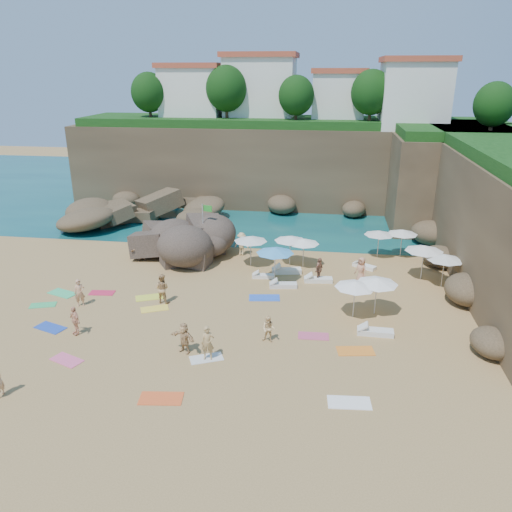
# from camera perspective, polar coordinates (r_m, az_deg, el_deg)

# --- Properties ---
(ground) EXTENTS (120.00, 120.00, 0.00)m
(ground) POSITION_cam_1_polar(r_m,az_deg,el_deg) (30.72, -4.51, -5.25)
(ground) COLOR tan
(ground) RESTS_ON ground
(seawater) EXTENTS (120.00, 120.00, 0.00)m
(seawater) POSITION_cam_1_polar(r_m,az_deg,el_deg) (58.83, 1.85, 7.40)
(seawater) COLOR #0C4751
(seawater) RESTS_ON ground
(cliff_back) EXTENTS (44.00, 8.00, 8.00)m
(cliff_back) POSITION_cam_1_polar(r_m,az_deg,el_deg) (52.96, 3.46, 10.32)
(cliff_back) COLOR brown
(cliff_back) RESTS_ON ground
(cliff_corner) EXTENTS (10.00, 12.00, 8.00)m
(cliff_corner) POSITION_cam_1_polar(r_m,az_deg,el_deg) (49.05, 20.85, 8.22)
(cliff_corner) COLOR brown
(cliff_corner) RESTS_ON ground
(rock_promontory) EXTENTS (12.00, 7.00, 2.00)m
(rock_promontory) POSITION_cam_1_polar(r_m,az_deg,el_deg) (48.19, -13.24, 3.90)
(rock_promontory) COLOR brown
(rock_promontory) RESTS_ON ground
(clifftop_buildings) EXTENTS (28.48, 9.48, 7.00)m
(clifftop_buildings) POSITION_cam_1_polar(r_m,az_deg,el_deg) (52.90, 4.80, 18.17)
(clifftop_buildings) COLOR white
(clifftop_buildings) RESTS_ON cliff_back
(clifftop_trees) EXTENTS (35.60, 23.82, 4.40)m
(clifftop_trees) POSITION_cam_1_polar(r_m,az_deg,el_deg) (46.55, 6.62, 17.83)
(clifftop_trees) COLOR #11380F
(clifftop_trees) RESTS_ON ground
(marina_masts) EXTENTS (3.10, 0.10, 6.00)m
(marina_masts) POSITION_cam_1_polar(r_m,az_deg,el_deg) (62.22, -13.66, 10.38)
(marina_masts) COLOR white
(marina_masts) RESTS_ON ground
(rock_outcrop) EXTENTS (8.56, 7.21, 2.97)m
(rock_outcrop) POSITION_cam_1_polar(r_m,az_deg,el_deg) (38.68, -7.42, 0.18)
(rock_outcrop) COLOR brown
(rock_outcrop) RESTS_ON ground
(flag_pole) EXTENTS (0.78, 0.26, 4.08)m
(flag_pole) POSITION_cam_1_polar(r_m,az_deg,el_deg) (37.43, -5.88, 3.75)
(flag_pole) COLOR silver
(flag_pole) RESTS_ON ground
(parasol_0) EXTENTS (2.38, 2.38, 2.25)m
(parasol_0) POSITION_cam_1_polar(r_m,az_deg,el_deg) (35.46, -0.61, 1.99)
(parasol_0) COLOR silver
(parasol_0) RESTS_ON ground
(parasol_1) EXTENTS (2.22, 2.22, 2.10)m
(parasol_1) POSITION_cam_1_polar(r_m,az_deg,el_deg) (38.32, 13.90, 2.59)
(parasol_1) COLOR silver
(parasol_1) RESTS_ON ground
(parasol_2) EXTENTS (2.31, 2.31, 2.18)m
(parasol_2) POSITION_cam_1_polar(r_m,az_deg,el_deg) (35.81, 3.94, 2.03)
(parasol_2) COLOR silver
(parasol_2) RESTS_ON ground
(parasol_3) EXTENTS (2.26, 2.26, 2.14)m
(parasol_3) POSITION_cam_1_polar(r_m,az_deg,el_deg) (38.89, 16.40, 2.66)
(parasol_3) COLOR silver
(parasol_3) RESTS_ON ground
(parasol_4) EXTENTS (2.53, 2.53, 2.39)m
(parasol_4) POSITION_cam_1_polar(r_m,az_deg,el_deg) (34.95, 18.68, 0.83)
(parasol_4) COLOR silver
(parasol_4) RESTS_ON ground
(parasol_7) EXTENTS (2.23, 2.23, 2.11)m
(parasol_7) POSITION_cam_1_polar(r_m,az_deg,el_deg) (35.48, 5.48, 1.69)
(parasol_7) COLOR silver
(parasol_7) RESTS_ON ground
(parasol_8) EXTENTS (2.35, 2.35, 2.22)m
(parasol_8) POSITION_cam_1_polar(r_m,az_deg,el_deg) (34.23, 20.80, -0.13)
(parasol_8) COLOR silver
(parasol_8) RESTS_ON ground
(parasol_9) EXTENTS (2.40, 2.40, 2.27)m
(parasol_9) POSITION_cam_1_polar(r_m,az_deg,el_deg) (29.16, 13.67, -2.78)
(parasol_9) COLOR silver
(parasol_9) RESTS_ON ground
(parasol_10) EXTENTS (2.52, 2.52, 2.38)m
(parasol_10) POSITION_cam_1_polar(r_m,az_deg,el_deg) (32.81, 2.19, 0.66)
(parasol_10) COLOR silver
(parasol_10) RESTS_ON ground
(parasol_11) EXTENTS (2.32, 2.32, 2.19)m
(parasol_11) POSITION_cam_1_polar(r_m,az_deg,el_deg) (28.59, 11.27, -3.20)
(parasol_11) COLOR silver
(parasol_11) RESTS_ON ground
(lounger_0) EXTENTS (1.61, 0.68, 0.24)m
(lounger_0) POSITION_cam_1_polar(r_m,az_deg,el_deg) (34.04, 0.89, -2.31)
(lounger_0) COLOR white
(lounger_0) RESTS_ON ground
(lounger_1) EXTENTS (1.94, 0.83, 0.29)m
(lounger_1) POSITION_cam_1_polar(r_m,az_deg,el_deg) (33.64, 7.12, -2.72)
(lounger_1) COLOR white
(lounger_1) RESTS_ON ground
(lounger_2) EXTENTS (1.86, 0.86, 0.28)m
(lounger_2) POSITION_cam_1_polar(r_m,az_deg,el_deg) (32.62, 3.13, -3.36)
(lounger_2) COLOR silver
(lounger_2) RESTS_ON ground
(lounger_3) EXTENTS (2.13, 1.04, 0.32)m
(lounger_3) POSITION_cam_1_polar(r_m,az_deg,el_deg) (34.89, 3.52, -1.70)
(lounger_3) COLOR white
(lounger_3) RESTS_ON ground
(lounger_4) EXTENTS (1.72, 1.39, 0.26)m
(lounger_4) POSITION_cam_1_polar(r_m,az_deg,el_deg) (36.53, 12.28, -1.15)
(lounger_4) COLOR white
(lounger_4) RESTS_ON ground
(lounger_5) EXTENTS (1.93, 0.69, 0.30)m
(lounger_5) POSITION_cam_1_polar(r_m,az_deg,el_deg) (27.75, 13.47, -8.44)
(lounger_5) COLOR silver
(lounger_5) RESTS_ON ground
(towel_0) EXTENTS (1.91, 1.38, 0.03)m
(towel_0) POSITION_cam_1_polar(r_m,az_deg,el_deg) (29.92, -22.44, -7.58)
(towel_0) COLOR #2245B5
(towel_0) RESTS_ON ground
(towel_1) EXTENTS (1.81, 1.36, 0.03)m
(towel_1) POSITION_cam_1_polar(r_m,az_deg,el_deg) (26.55, -20.82, -11.05)
(towel_1) COLOR #EC5B88
(towel_1) RESTS_ON ground
(towel_2) EXTENTS (1.97, 1.16, 0.03)m
(towel_2) POSITION_cam_1_polar(r_m,az_deg,el_deg) (22.74, -10.80, -15.69)
(towel_2) COLOR #F65B26
(towel_2) RESTS_ON ground
(towel_3) EXTENTS (1.67, 1.18, 0.03)m
(towel_3) POSITION_cam_1_polar(r_m,az_deg,el_deg) (32.83, -23.16, -5.18)
(towel_3) COLOR #35BA66
(towel_3) RESTS_ON ground
(towel_4) EXTENTS (1.80, 1.41, 0.03)m
(towel_4) POSITION_cam_1_polar(r_m,az_deg,el_deg) (30.37, -11.52, -5.92)
(towel_4) COLOR yellow
(towel_4) RESTS_ON ground
(towel_5) EXTENTS (1.80, 1.40, 0.03)m
(towel_5) POSITION_cam_1_polar(r_m,az_deg,el_deg) (25.13, -5.69, -11.56)
(towel_5) COLOR silver
(towel_5) RESTS_ON ground
(towel_7) EXTENTS (1.64, 0.94, 0.03)m
(towel_7) POSITION_cam_1_polar(r_m,az_deg,el_deg) (33.28, -17.19, -4.04)
(towel_7) COLOR #D32549
(towel_7) RESTS_ON ground
(towel_8) EXTENTS (2.01, 1.20, 0.03)m
(towel_8) POSITION_cam_1_polar(r_m,az_deg,el_deg) (31.13, 0.97, -4.79)
(towel_8) COLOR blue
(towel_8) RESTS_ON ground
(towel_9) EXTENTS (1.66, 0.88, 0.03)m
(towel_9) POSITION_cam_1_polar(r_m,az_deg,el_deg) (27.07, 6.58, -9.07)
(towel_9) COLOR #CA4E71
(towel_9) RESTS_ON ground
(towel_10) EXTENTS (1.98, 1.21, 0.03)m
(towel_10) POSITION_cam_1_polar(r_m,az_deg,el_deg) (26.09, 11.30, -10.59)
(towel_10) COLOR orange
(towel_10) RESTS_ON ground
(towel_11) EXTENTS (2.03, 1.48, 0.03)m
(towel_11) POSITION_cam_1_polar(r_m,az_deg,el_deg) (34.03, -21.24, -3.99)
(towel_11) COLOR #39C77A
(towel_11) RESTS_ON ground
(towel_12) EXTENTS (1.99, 1.53, 0.03)m
(towel_12) POSITION_cam_1_polar(r_m,az_deg,el_deg) (31.89, -12.00, -4.63)
(towel_12) COLOR #DEE63C
(towel_12) RESTS_ON ground
(towel_13) EXTENTS (1.90, 1.06, 0.03)m
(towel_13) POSITION_cam_1_polar(r_m,az_deg,el_deg) (22.49, 10.61, -16.15)
(towel_13) COLOR white
(towel_13) RESTS_ON ground
(person_stand_0) EXTENTS (0.73, 0.64, 1.69)m
(person_stand_0) POSITION_cam_1_polar(r_m,az_deg,el_deg) (31.61, -19.51, -3.99)
(person_stand_0) COLOR tan
(person_stand_0) RESTS_ON ground
(person_stand_1) EXTENTS (1.00, 0.83, 1.86)m
(person_stand_1) POSITION_cam_1_polar(r_m,az_deg,el_deg) (30.71, -10.70, -3.66)
(person_stand_1) COLOR tan
(person_stand_1) RESTS_ON ground
(person_stand_2) EXTENTS (1.24, 0.74, 1.80)m
(person_stand_2) POSITION_cam_1_polar(r_m,az_deg,el_deg) (37.94, -1.65, 1.39)
(person_stand_2) COLOR #D6B579
(person_stand_2) RESTS_ON ground
(person_stand_3) EXTENTS (0.77, 1.06, 1.67)m
(person_stand_3) POSITION_cam_1_polar(r_m,az_deg,el_deg) (33.48, 7.22, -1.56)
(person_stand_3) COLOR #96644B
(person_stand_3) RESTS_ON ground
(person_stand_4) EXTENTS (0.97, 0.95, 1.80)m
(person_stand_4) POSITION_cam_1_polar(r_m,az_deg,el_deg) (33.68, 11.92, -1.60)
(person_stand_4) COLOR tan
(person_stand_4) RESTS_ON ground
(person_stand_5) EXTENTS (1.58, 1.06, 1.66)m
(person_stand_5) POSITION_cam_1_polar(r_m,az_deg,el_deg) (37.76, -12.97, 0.65)
(person_stand_5) COLOR #A87D54
(person_stand_5) RESTS_ON ground
(person_lie_1) EXTENTS (1.70, 1.84, 0.39)m
(person_lie_1) POSITION_cam_1_polar(r_m,az_deg,el_deg) (28.69, -19.85, -8.05)
(person_lie_1) COLOR #F3B18A
(person_lie_1) RESTS_ON ground
(person_lie_3) EXTENTS (1.98, 2.04, 0.42)m
(person_lie_3) POSITION_cam_1_polar(r_m,az_deg,el_deg) (25.68, -8.16, -10.41)
(person_lie_3) COLOR tan
(person_lie_3) RESTS_ON ground
(person_lie_4) EXTENTS (0.95, 1.84, 0.42)m
(person_lie_4) POSITION_cam_1_polar(r_m,az_deg,el_deg) (24.98, -5.49, -11.25)
(person_lie_4) COLOR tan
(person_lie_4) RESTS_ON ground
(person_lie_5) EXTENTS (0.95, 1.53, 0.54)m
(person_lie_5) POSITION_cam_1_polar(r_m,az_deg,el_deg) (26.30, 1.44, -9.25)
(person_lie_5) COLOR #F4CB8B
(person_lie_5) RESTS_ON ground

